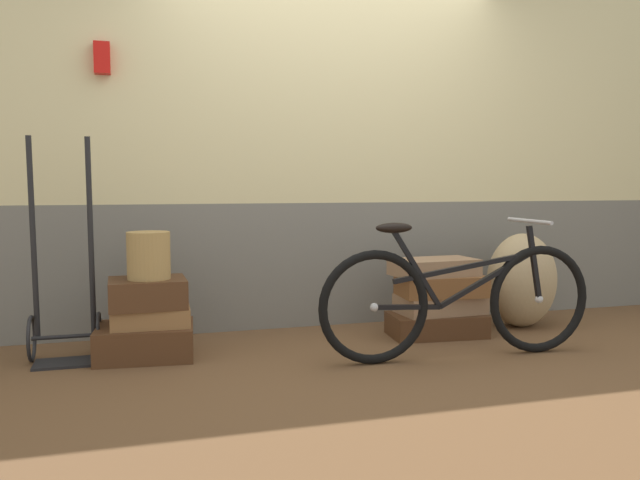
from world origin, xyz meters
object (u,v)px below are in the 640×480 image
Objects in this scene: suitcase_4 at (440,304)px; burlap_sack at (522,280)px; suitcase_0 at (145,341)px; suitcase_5 at (441,286)px; suitcase_6 at (434,267)px; luggage_trolley at (64,307)px; suitcase_2 at (148,293)px; wicker_basket at (149,255)px; bicycle at (458,300)px; suitcase_1 at (151,315)px; suitcase_3 at (436,325)px.

suitcase_4 is 0.70m from burlap_sack.
suitcase_5 is (1.95, -0.01, 0.25)m from suitcase_0.
suitcase_6 reaches higher than suitcase_0.
suitcase_2 is at bearing -7.49° from luggage_trolley.
wicker_basket is at bearing -177.94° from burlap_sack.
suitcase_6 is 0.59m from bicycle.
suitcase_4 is at bearing -174.42° from burlap_sack.
wicker_basket is at bearing 178.46° from suitcase_4.
suitcase_5 is at bearing 5.06° from suitcase_0.
suitcase_4 is 0.26m from suitcase_6.
suitcase_0 is 1.24× the size of suitcase_1.
luggage_trolley is at bearing -176.75° from suitcase_3.
suitcase_3 is (1.89, -0.02, -0.17)m from suitcase_1.
suitcase_4 is at bearing 78.28° from suitcase_5.
suitcase_3 is at bearing 76.17° from bicycle.
suitcase_0 is at bearing -178.34° from suitcase_2.
suitcase_3 is at bearing 5.16° from suitcase_0.
suitcase_4 is at bearing 2.44° from suitcase_1.
suitcase_5 is at bearing -172.46° from burlap_sack.
suitcase_5 reaches higher than suitcase_0.
suitcase_6 is (-0.05, -0.00, 0.26)m from suitcase_4.
luggage_trolley is at bearing 171.55° from wicker_basket.
suitcase_1 is at bearing 75.69° from wicker_basket.
burlap_sack is (0.74, 0.07, -0.13)m from suitcase_6.
burlap_sack reaches higher than suitcase_4.
suitcase_4 is 1.01× the size of suitcase_6.
wicker_basket is at bearing -101.82° from suitcase_1.
suitcase_2 is 0.34× the size of luggage_trolley.
suitcase_0 is at bearing 178.19° from suitcase_4.
burlap_sack is at bearing 3.24° from suitcase_4.
suitcase_6 is (1.91, 0.02, 0.38)m from suitcase_0.
suitcase_1 is 0.14m from suitcase_2.
bicycle is (2.24, -0.61, 0.04)m from luggage_trolley.
suitcase_5 is 0.70m from burlap_sack.
suitcase_3 is 1.11× the size of suitcase_4.
suitcase_4 is at bearing 73.15° from bicycle.
suitcase_6 reaches higher than suitcase_1.
suitcase_6 is at bearing -0.63° from suitcase_2.
suitcase_1 is (0.04, 0.02, 0.15)m from suitcase_0.
suitcase_3 is at bearing -1.19° from suitcase_2.
suitcase_4 is 1.00× the size of suitcase_5.
burlap_sack reaches higher than suitcase_3.
suitcase_0 is 0.51m from luggage_trolley.
suitcase_5 is 0.44× the size of luggage_trolley.
suitcase_0 is 0.52m from wicker_basket.
suitcase_4 is 0.13m from suitcase_5.
wicker_basket is at bearing -175.59° from suitcase_5.
luggage_trolley is 1.92× the size of burlap_sack.
suitcase_6 reaches higher than suitcase_5.
suitcase_3 is 0.14m from suitcase_4.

